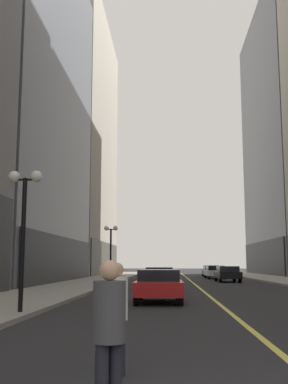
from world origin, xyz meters
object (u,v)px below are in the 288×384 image
at_px(pedestrian_in_white_shirt, 116,309).
at_px(car_white, 215,272).
at_px(street_lamp_left_far, 111,241).
at_px(car_red, 159,284).
at_px(pedestrian_with_orange_bag, 109,327).
at_px(car_green, 211,271).
at_px(car_black, 227,273).
at_px(street_lamp_left_near, 24,208).
at_px(car_maroon, 160,277).

bearing_deg(pedestrian_in_white_shirt, car_white, 82.52).
bearing_deg(street_lamp_left_far, car_red, -76.17).
xyz_separation_m(pedestrian_in_white_shirt, pedestrian_with_orange_bag, (0.15, -2.00, 0.01)).
relative_size(car_red, pedestrian_in_white_shirt, 2.52).
bearing_deg(car_red, car_green, 81.59).
xyz_separation_m(car_black, car_white, (-0.27, 8.26, 0.00)).
height_order(car_black, street_lamp_left_far, street_lamp_left_far).
bearing_deg(street_lamp_left_far, street_lamp_left_near, -90.00).
bearing_deg(car_black, street_lamp_left_far, -154.09).
bearing_deg(street_lamp_left_near, car_black, 70.34).
relative_size(car_maroon, street_lamp_left_far, 0.94).
height_order(car_white, car_green, same).
distance_m(car_maroon, street_lamp_left_near, 16.33).
relative_size(car_green, pedestrian_in_white_shirt, 2.84).
bearing_deg(pedestrian_with_orange_bag, car_white, 83.05).
xyz_separation_m(car_red, car_white, (5.12, 29.18, 0.00)).
relative_size(car_maroon, pedestrian_with_orange_bag, 2.58).
relative_size(car_maroon, car_green, 0.92).
distance_m(car_maroon, car_white, 19.66).
relative_size(pedestrian_in_white_shirt, street_lamp_left_near, 0.36).
bearing_deg(car_maroon, car_white, 74.45).
bearing_deg(street_lamp_left_near, car_green, 77.27).
relative_size(car_black, pedestrian_in_white_shirt, 2.61).
bearing_deg(car_red, street_lamp_left_far, 103.83).
xyz_separation_m(car_white, pedestrian_with_orange_bag, (-5.33, -43.73, 0.22)).
bearing_deg(car_green, street_lamp_left_far, -115.54).
height_order(car_red, street_lamp_left_far, street_lamp_left_far).
distance_m(car_white, street_lamp_left_far, 15.96).
distance_m(pedestrian_with_orange_bag, street_lamp_left_near, 10.15).
relative_size(car_green, pedestrian_with_orange_bag, 2.80).
xyz_separation_m(car_red, car_maroon, (-0.15, 10.23, -0.00)).
relative_size(car_white, pedestrian_with_orange_bag, 2.95).
distance_m(car_black, pedestrian_with_orange_bag, 35.91).
xyz_separation_m(pedestrian_in_white_shirt, street_lamp_left_near, (-3.67, 7.12, 2.33)).
relative_size(pedestrian_in_white_shirt, street_lamp_left_far, 0.36).
distance_m(car_black, car_green, 14.95).
xyz_separation_m(car_maroon, pedestrian_with_orange_bag, (-0.06, -24.78, 0.22)).
bearing_deg(street_lamp_left_near, pedestrian_in_white_shirt, -62.77).
xyz_separation_m(car_green, pedestrian_with_orange_bag, (-5.51, -50.42, 0.22)).
bearing_deg(car_white, street_lamp_left_near, -104.81).
bearing_deg(car_black, pedestrian_with_orange_bag, -98.97).
distance_m(car_red, street_lamp_left_far, 17.03).
distance_m(car_maroon, car_black, 12.04).
xyz_separation_m(car_maroon, car_black, (5.54, 10.69, 0.00)).
bearing_deg(car_white, car_black, -88.16).
relative_size(car_black, car_white, 0.87).
bearing_deg(car_green, car_maroon, -102.00).
distance_m(street_lamp_left_near, street_lamp_left_far, 21.78).
bearing_deg(pedestrian_in_white_shirt, car_red, 88.37).
distance_m(car_green, pedestrian_in_white_shirt, 48.75).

